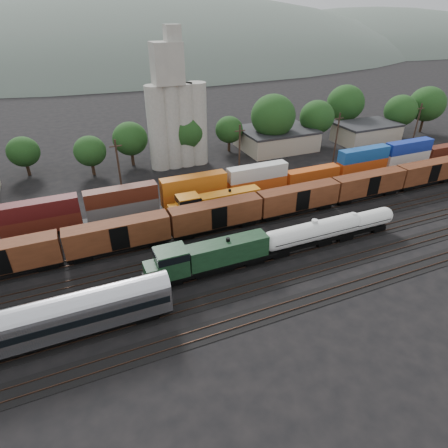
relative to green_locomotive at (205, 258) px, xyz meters
name	(u,v)px	position (x,y,z in m)	size (l,w,h in m)	color
ground	(229,247)	(5.60, 5.00, -2.83)	(600.00, 600.00, 0.00)	black
tracks	(229,247)	(5.60, 5.00, -2.78)	(180.00, 33.20, 0.20)	black
green_locomotive	(205,258)	(0.00, 0.00, 0.00)	(18.87, 3.33, 4.99)	black
tank_car_a	(313,232)	(17.23, 0.00, -0.15)	(17.20, 3.08, 4.51)	silver
tank_car_b	(352,224)	(24.42, 0.00, -0.36)	(15.74, 2.82, 4.12)	silver
passenger_coach	(54,319)	(-18.81, -5.00, 0.60)	(24.74, 3.05, 5.62)	silver
orange_locomotive	(213,203)	(7.10, 15.00, -0.25)	(18.11, 3.02, 4.53)	black
boxcar_string	(216,215)	(5.60, 10.00, 0.29)	(138.20, 2.90, 4.20)	black
container_wall	(230,186)	(12.41, 20.00, 0.03)	(178.40, 2.60, 5.80)	black
grain_silo	(176,116)	(8.89, 41.00, 8.43)	(13.40, 5.00, 29.00)	#A29F94
industrial_sheds	(194,154)	(12.23, 40.25, -0.27)	(119.38, 17.26, 5.10)	#9E937F
tree_band	(216,127)	(18.94, 43.02, 4.53)	(163.23, 19.07, 13.93)	black
utility_poles	(183,162)	(5.60, 27.00, 3.38)	(122.20, 0.36, 12.00)	black
distant_hills	(120,87)	(29.52, 265.00, -23.39)	(860.00, 286.00, 130.00)	#59665B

